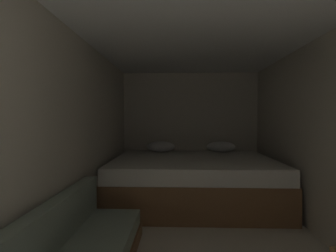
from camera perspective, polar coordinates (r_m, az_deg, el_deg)
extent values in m
cube|color=beige|center=(5.08, 4.69, -0.68)|extent=(2.60, 0.05, 2.12)
cube|color=beige|center=(2.65, -21.23, -2.92)|extent=(0.05, 5.24, 2.12)
cube|color=white|center=(2.58, 7.57, 21.46)|extent=(2.60, 5.24, 0.05)
cube|color=brown|center=(4.17, 5.31, -12.71)|extent=(2.38, 1.92, 0.46)
cube|color=white|center=(4.10, 5.33, -8.20)|extent=(2.34, 1.88, 0.21)
ellipsoid|color=white|center=(4.81, -1.56, -4.38)|extent=(0.51, 0.34, 0.19)
ellipsoid|color=white|center=(4.86, 11.18, -4.34)|extent=(0.51, 0.34, 0.19)
cube|color=gray|center=(2.00, -28.50, -22.33)|extent=(0.12, 2.58, 0.35)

